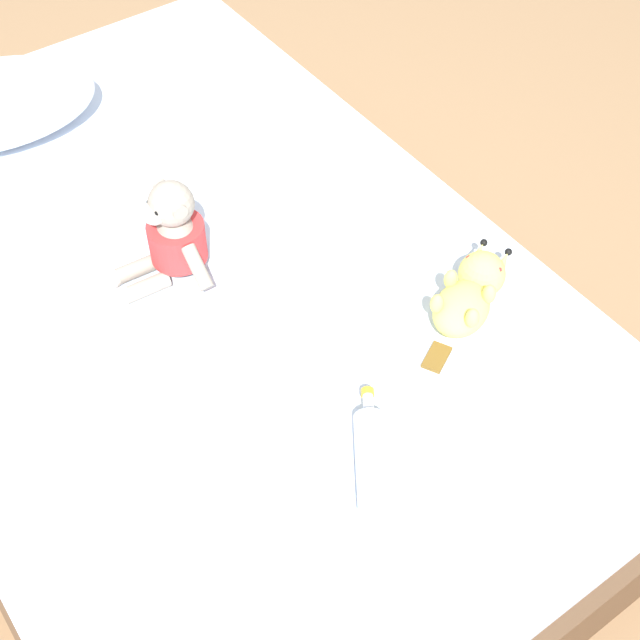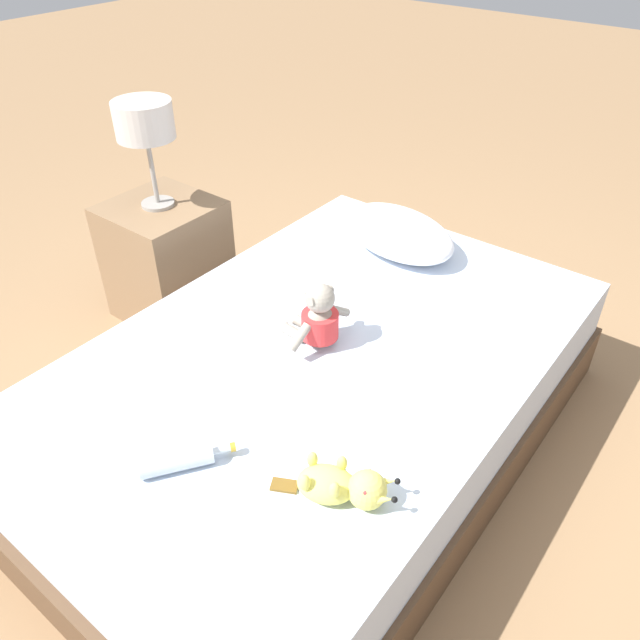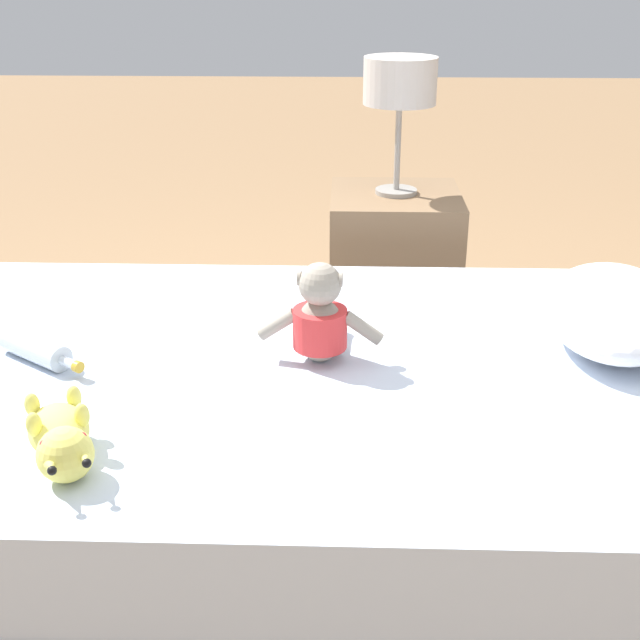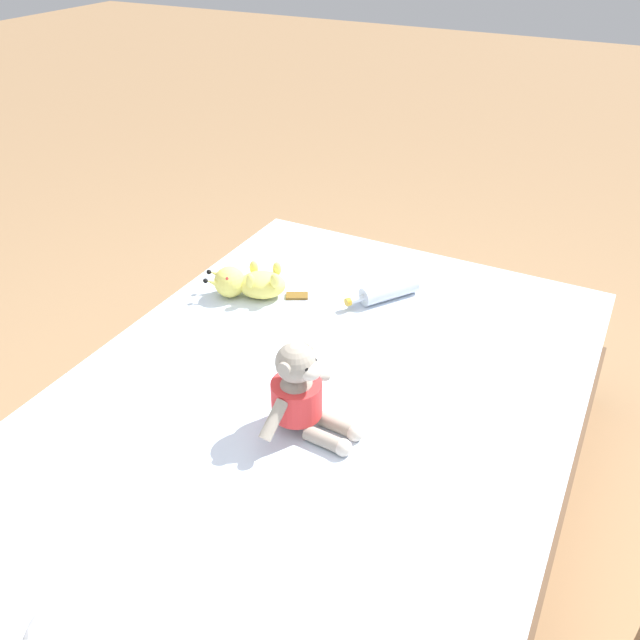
% 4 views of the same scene
% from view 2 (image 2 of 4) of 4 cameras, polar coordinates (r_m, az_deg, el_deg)
% --- Properties ---
extents(ground_plane, '(16.00, 16.00, 0.00)m').
position_cam_2_polar(ground_plane, '(2.35, 0.03, -11.08)').
color(ground_plane, '#93704C').
extents(bed, '(1.31, 2.02, 0.45)m').
position_cam_2_polar(bed, '(2.20, 0.03, -7.22)').
color(bed, brown).
rests_on(bed, ground_plane).
extents(pillow, '(0.58, 0.44, 0.15)m').
position_cam_2_polar(pillow, '(2.57, 7.20, 7.98)').
color(pillow, white).
rests_on(pillow, bed).
extents(plush_monkey, '(0.23, 0.29, 0.24)m').
position_cam_2_polar(plush_monkey, '(2.01, -0.23, 0.04)').
color(plush_monkey, '#9E9384').
rests_on(plush_monkey, bed).
extents(plush_yellow_creature, '(0.32, 0.19, 0.10)m').
position_cam_2_polar(plush_yellow_creature, '(1.59, 2.17, -14.98)').
color(plush_yellow_creature, '#EAE066').
rests_on(plush_yellow_creature, bed).
extents(glass_bottle, '(0.18, 0.23, 0.06)m').
position_cam_2_polar(glass_bottle, '(1.71, -12.90, -12.41)').
color(glass_bottle, silver).
rests_on(glass_bottle, bed).
extents(nightstand, '(0.44, 0.44, 0.55)m').
position_cam_2_polar(nightstand, '(2.92, -13.82, 5.35)').
color(nightstand, '#846647').
rests_on(nightstand, ground_plane).
extents(bedside_lamp, '(0.24, 0.24, 0.44)m').
position_cam_2_polar(bedside_lamp, '(2.66, -15.85, 16.99)').
color(bedside_lamp, gray).
rests_on(bedside_lamp, nightstand).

